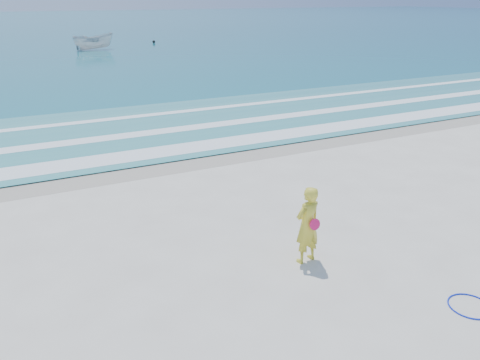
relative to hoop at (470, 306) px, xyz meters
name	(u,v)px	position (x,y,z in m)	size (l,w,h in m)	color
ground	(296,290)	(-2.85, 2.04, -0.02)	(400.00, 400.00, 0.00)	silver
wet_sand	(167,163)	(-2.85, 11.04, -0.01)	(400.00, 2.40, 0.00)	#B2A893
ocean	(25,25)	(-2.85, 107.04, 0.00)	(400.00, 190.00, 0.04)	#19727F
shallow	(133,130)	(-2.85, 16.04, 0.03)	(400.00, 10.00, 0.01)	#59B7AD
foam_near	(156,152)	(-2.85, 12.34, 0.04)	(400.00, 1.40, 0.01)	white
foam_mid	(138,134)	(-2.85, 15.24, 0.04)	(400.00, 0.90, 0.01)	white
foam_far	(121,118)	(-2.85, 18.54, 0.04)	(400.00, 0.60, 0.01)	white
hoop	(470,306)	(0.00, 0.00, 0.00)	(0.86, 0.86, 0.03)	#0A24C5
boat	(94,42)	(1.65, 51.82, 0.92)	(1.75, 4.65, 1.80)	silver
buoy	(154,42)	(9.99, 56.49, 0.21)	(0.38, 0.38, 0.38)	black
woman	(307,225)	(-2.01, 2.96, 0.93)	(0.76, 0.57, 1.89)	yellow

